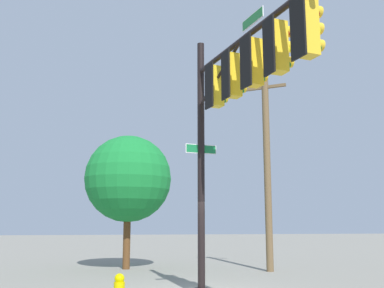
% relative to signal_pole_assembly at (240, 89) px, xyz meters
% --- Properties ---
extents(signal_pole_assembly, '(5.53, 1.94, 7.13)m').
position_rel_signal_pole_assembly_xyz_m(signal_pole_assembly, '(0.00, 0.00, 0.00)').
color(signal_pole_assembly, black).
rests_on(signal_pole_assembly, ground_plane).
extents(utility_pole, '(1.12, 1.55, 8.23)m').
position_rel_signal_pole_assembly_xyz_m(utility_pole, '(-7.65, 3.24, -0.87)').
color(utility_pole, brown).
rests_on(utility_pole, ground_plane).
extents(tree_mid, '(3.73, 3.73, 5.67)m').
position_rel_signal_pole_assembly_xyz_m(tree_mid, '(-9.50, -2.42, -1.32)').
color(tree_mid, brown).
rests_on(tree_mid, ground_plane).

